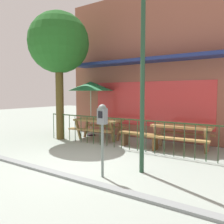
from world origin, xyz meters
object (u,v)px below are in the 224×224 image
picnic_table_left (98,124)px  picnic_table_right (182,130)px  patio_umbrella (91,86)px  street_lamp (143,51)px  parking_meter_near (102,121)px  street_tree (59,44)px  patio_bench (139,137)px

picnic_table_left → picnic_table_right: size_ratio=1.02×
patio_umbrella → street_lamp: size_ratio=0.54×
parking_meter_near → patio_umbrella: bearing=132.2°
picnic_table_right → parking_meter_near: 3.42m
picnic_table_right → street_lamp: size_ratio=0.46×
picnic_table_left → street_lamp: 4.41m
picnic_table_right → patio_umbrella: patio_umbrella is taller
street_lamp → picnic_table_right: bearing=88.5°
street_lamp → street_tree: bearing=158.9°
parking_meter_near → street_tree: street_tree is taller
patio_umbrella → picnic_table_left: bearing=-33.2°
picnic_table_left → street_tree: street_tree is taller
patio_bench → street_lamp: 3.34m
picnic_table_right → patio_bench: (-1.23, -0.48, -0.26)m
picnic_table_left → parking_meter_near: size_ratio=1.26×
picnic_table_right → street_tree: (-4.42, -0.90, 2.99)m
patio_umbrella → street_tree: (-0.50, -1.25, 1.57)m
picnic_table_left → street_tree: bearing=-150.3°
picnic_table_left → street_lamp: size_ratio=0.47×
picnic_table_left → street_tree: size_ratio=0.40×
picnic_table_left → street_lamp: street_lamp is taller
patio_bench → street_lamp: street_lamp is taller
picnic_table_left → patio_bench: picnic_table_left is taller
patio_bench → street_tree: size_ratio=0.30×
patio_bench → parking_meter_near: size_ratio=0.92×
picnic_table_right → parking_meter_near: bearing=-100.5°
street_tree → picnic_table_right: bearing=11.6°
picnic_table_right → patio_bench: picnic_table_right is taller
patio_umbrella → street_tree: street_tree is taller
street_tree → street_lamp: size_ratio=1.16×
street_lamp → patio_bench: bearing=118.8°
patio_bench → street_lamp: bearing=-61.2°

